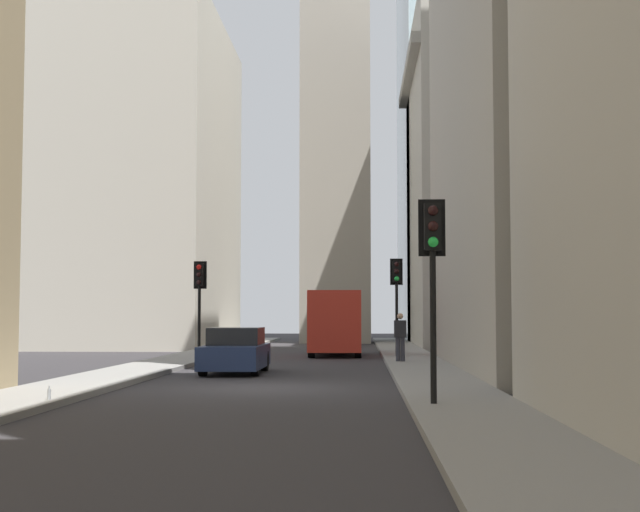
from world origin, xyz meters
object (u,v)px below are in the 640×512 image
Objects in this scene: delivery_truck at (336,323)px; traffic_light_far_junction at (199,286)px; discarded_bottle at (49,394)px; pedestrian at (400,335)px; sedan_navy at (235,352)px; traffic_light_foreground at (433,252)px; traffic_light_midblock at (397,284)px.

traffic_light_far_junction reaches higher than delivery_truck.
pedestrian is at bearing -26.17° from discarded_bottle.
sedan_navy is 1.10× the size of traffic_light_foreground.
traffic_light_far_junction is at bearing 0.71° from discarded_bottle.
sedan_navy is 10.85m from discarded_bottle.
traffic_light_midblock reaches higher than traffic_light_far_junction.
traffic_light_midblock is 5.16m from pedestrian.
pedestrian is (-2.88, -7.83, -1.85)m from traffic_light_far_junction.
traffic_light_far_junction is (7.74, 2.50, 2.28)m from sedan_navy.
traffic_light_foreground is (-23.91, -2.47, 1.54)m from delivery_truck.
sedan_navy is 1.13× the size of traffic_light_far_junction.
traffic_light_far_junction is at bearing 69.82° from pedestrian.
sedan_navy is at bearing 167.63° from delivery_truck.
traffic_light_midblock is at bearing -29.25° from sedan_navy.
traffic_light_foreground reaches higher than delivery_truck.
discarded_bottle is at bearing 85.93° from traffic_light_foreground.
pedestrian is at bearing -47.58° from sedan_navy.
traffic_light_foreground is at bearing -174.10° from delivery_truck.
discarded_bottle is (0.54, 7.54, -2.75)m from traffic_light_foreground.
delivery_truck is 1.50× the size of sedan_navy.
delivery_truck is 24.09m from traffic_light_foreground.
pedestrian is at bearing -162.27° from delivery_truck.
sedan_navy is (-12.77, 2.80, -0.80)m from delivery_truck.
traffic_light_foreground is 2.24× the size of pedestrian.
pedestrian reaches higher than sedan_navy.
traffic_light_foreground is 20.76m from traffic_light_midblock.
traffic_light_midblock is (-3.15, -2.59, 1.63)m from delivery_truck.
traffic_light_midblock reaches higher than sedan_navy.
delivery_truck reaches higher than pedestrian.
traffic_light_foreground is at bearing 179.67° from traffic_light_midblock.
delivery_truck is 23.95m from discarded_bottle.
traffic_light_far_junction reaches higher than sedan_navy.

